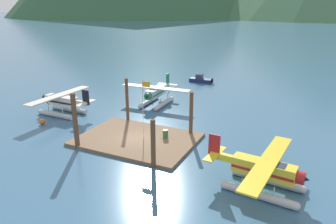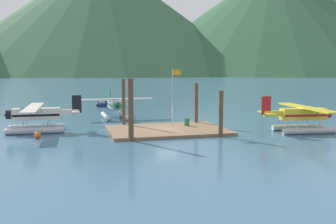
{
  "view_description": "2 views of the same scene",
  "coord_description": "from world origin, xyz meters",
  "px_view_note": "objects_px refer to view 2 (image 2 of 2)",
  "views": [
    {
      "loc": [
        16.42,
        -26.66,
        13.84
      ],
      "look_at": [
        1.75,
        4.07,
        2.26
      ],
      "focal_mm": 33.6,
      "sensor_mm": 36.0,
      "label": 1
    },
    {
      "loc": [
        -9.9,
        -38.11,
        6.57
      ],
      "look_at": [
        0.36,
        0.81,
        1.99
      ],
      "focal_mm": 39.83,
      "sensor_mm": 36.0,
      "label": 2
    }
  ],
  "objects_px": {
    "fuel_drum": "(187,122)",
    "seaplane_cream_port_fwd": "(36,117)",
    "flagpole": "(173,91)",
    "boat_navy_open_north": "(109,104)",
    "seaplane_silver_bow_left": "(114,107)",
    "seaplane_yellow_stbd_aft": "(303,117)",
    "mooring_buoy": "(37,135)"
  },
  "relations": [
    {
      "from": "mooring_buoy",
      "to": "seaplane_cream_port_fwd",
      "type": "height_order",
      "value": "seaplane_cream_port_fwd"
    },
    {
      "from": "flagpole",
      "to": "mooring_buoy",
      "type": "distance_m",
      "value": 14.45
    },
    {
      "from": "fuel_drum",
      "to": "seaplane_cream_port_fwd",
      "type": "xyz_separation_m",
      "value": [
        -16.14,
        1.73,
        0.84
      ]
    },
    {
      "from": "flagpole",
      "to": "seaplane_cream_port_fwd",
      "type": "relative_size",
      "value": 0.62
    },
    {
      "from": "boat_navy_open_north",
      "to": "mooring_buoy",
      "type": "bearing_deg",
      "value": -108.57
    },
    {
      "from": "flagpole",
      "to": "seaplane_silver_bow_left",
      "type": "xyz_separation_m",
      "value": [
        -4.94,
        12.19,
        -2.7
      ]
    },
    {
      "from": "flagpole",
      "to": "seaplane_cream_port_fwd",
      "type": "bearing_deg",
      "value": 168.49
    },
    {
      "from": "seaplane_yellow_stbd_aft",
      "to": "fuel_drum",
      "type": "bearing_deg",
      "value": 153.62
    },
    {
      "from": "mooring_buoy",
      "to": "boat_navy_open_north",
      "type": "distance_m",
      "value": 30.95
    },
    {
      "from": "boat_navy_open_north",
      "to": "seaplane_silver_bow_left",
      "type": "bearing_deg",
      "value": -93.32
    },
    {
      "from": "flagpole",
      "to": "boat_navy_open_north",
      "type": "xyz_separation_m",
      "value": [
        -4.01,
        28.34,
        -3.79
      ]
    },
    {
      "from": "fuel_drum",
      "to": "seaplane_silver_bow_left",
      "type": "bearing_deg",
      "value": 121.85
    },
    {
      "from": "mooring_buoy",
      "to": "seaplane_silver_bow_left",
      "type": "xyz_separation_m",
      "value": [
        8.92,
        13.19,
        1.25
      ]
    },
    {
      "from": "seaplane_cream_port_fwd",
      "to": "fuel_drum",
      "type": "bearing_deg",
      "value": -6.11
    },
    {
      "from": "flagpole",
      "to": "fuel_drum",
      "type": "xyz_separation_m",
      "value": [
        1.9,
        1.17,
        -3.54
      ]
    },
    {
      "from": "fuel_drum",
      "to": "seaplane_silver_bow_left",
      "type": "distance_m",
      "value": 13.0
    },
    {
      "from": "flagpole",
      "to": "fuel_drum",
      "type": "relative_size",
      "value": 7.32
    },
    {
      "from": "fuel_drum",
      "to": "boat_navy_open_north",
      "type": "relative_size",
      "value": 0.18
    },
    {
      "from": "flagpole",
      "to": "boat_navy_open_north",
      "type": "bearing_deg",
      "value": 98.05
    },
    {
      "from": "flagpole",
      "to": "seaplane_cream_port_fwd",
      "type": "height_order",
      "value": "flagpole"
    },
    {
      "from": "mooring_buoy",
      "to": "seaplane_cream_port_fwd",
      "type": "distance_m",
      "value": 4.11
    },
    {
      "from": "seaplane_yellow_stbd_aft",
      "to": "seaplane_cream_port_fwd",
      "type": "bearing_deg",
      "value": 165.11
    },
    {
      "from": "mooring_buoy",
      "to": "boat_navy_open_north",
      "type": "relative_size",
      "value": 0.13
    },
    {
      "from": "flagpole",
      "to": "seaplane_yellow_stbd_aft",
      "type": "bearing_deg",
      "value": -18.46
    },
    {
      "from": "seaplane_yellow_stbd_aft",
      "to": "boat_navy_open_north",
      "type": "relative_size",
      "value": 2.14
    },
    {
      "from": "seaplane_cream_port_fwd",
      "to": "boat_navy_open_north",
      "type": "height_order",
      "value": "seaplane_cream_port_fwd"
    },
    {
      "from": "seaplane_silver_bow_left",
      "to": "seaplane_cream_port_fwd",
      "type": "bearing_deg",
      "value": -135.0
    },
    {
      "from": "flagpole",
      "to": "seaplane_silver_bow_left",
      "type": "bearing_deg",
      "value": 112.06
    },
    {
      "from": "mooring_buoy",
      "to": "boat_navy_open_north",
      "type": "xyz_separation_m",
      "value": [
        9.85,
        29.34,
        0.17
      ]
    },
    {
      "from": "flagpole",
      "to": "seaplane_yellow_stbd_aft",
      "type": "height_order",
      "value": "flagpole"
    },
    {
      "from": "seaplane_yellow_stbd_aft",
      "to": "seaplane_silver_bow_left",
      "type": "height_order",
      "value": "same"
    },
    {
      "from": "flagpole",
      "to": "fuel_drum",
      "type": "height_order",
      "value": "flagpole"
    }
  ]
}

